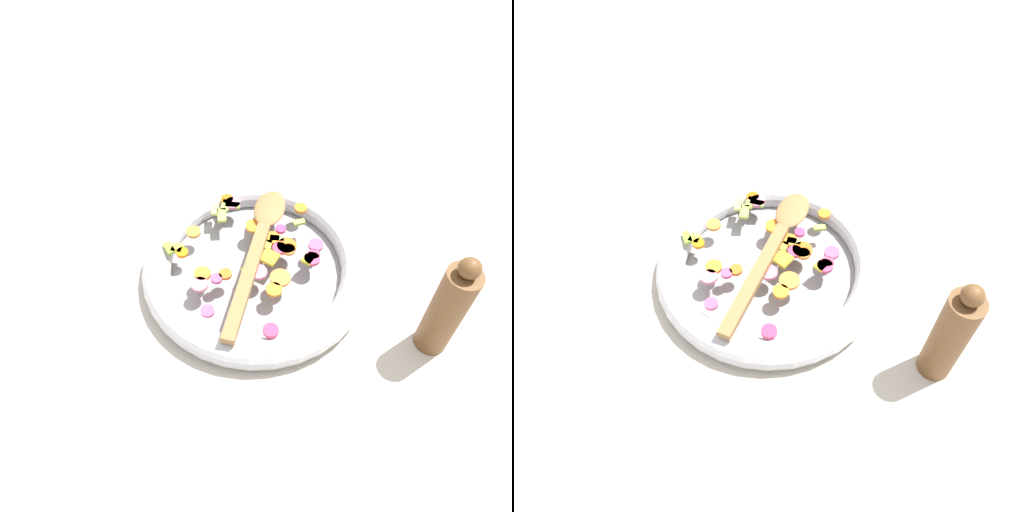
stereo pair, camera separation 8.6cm
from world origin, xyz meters
TOP-DOWN VIEW (x-y plane):
  - ground_plane at (0.00, 0.00)m, footprint 4.00×4.00m
  - skillet at (0.00, 0.00)m, footprint 0.40×0.40m
  - chopped_vegetables at (0.01, -0.01)m, footprint 0.27×0.31m
  - wooden_spoon at (0.01, -0.02)m, footprint 0.16×0.32m
  - pepper_mill at (-0.31, -0.06)m, footprint 0.05×0.05m

SIDE VIEW (x-z plane):
  - ground_plane at x=0.00m, z-range 0.00..0.00m
  - skillet at x=0.00m, z-range 0.00..0.05m
  - chopped_vegetables at x=0.01m, z-range 0.05..0.06m
  - wooden_spoon at x=0.01m, z-range 0.06..0.07m
  - pepper_mill at x=-0.31m, z-range -0.01..0.21m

